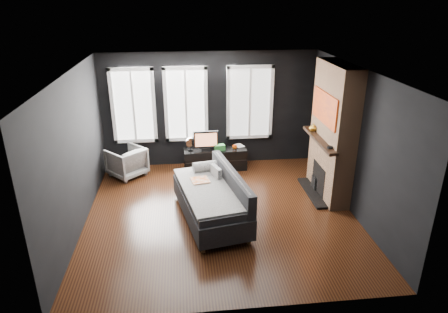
{
  "coord_description": "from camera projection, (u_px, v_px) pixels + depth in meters",
  "views": [
    {
      "loc": [
        -0.66,
        -6.59,
        3.9
      ],
      "look_at": [
        0.1,
        0.3,
        1.05
      ],
      "focal_mm": 32.0,
      "sensor_mm": 36.0,
      "label": 1
    }
  ],
  "objects": [
    {
      "name": "stripe_pillow",
      "position": [
        216.0,
        175.0,
        7.64
      ],
      "size": [
        0.19,
        0.36,
        0.35
      ],
      "primitive_type": "cube",
      "rotation": [
        0.0,
        0.0,
        0.33
      ],
      "color": "gray",
      "rests_on": "sofa"
    },
    {
      "name": "wall_right",
      "position": [
        355.0,
        142.0,
        7.35
      ],
      "size": [
        0.02,
        5.0,
        2.7
      ],
      "primitive_type": "cube",
      "color": "black",
      "rests_on": "ground"
    },
    {
      "name": "storage_box",
      "position": [
        220.0,
        147.0,
        9.28
      ],
      "size": [
        0.26,
        0.2,
        0.13
      ],
      "primitive_type": "cube",
      "rotation": [
        0.0,
        0.0,
        0.23
      ],
      "color": "#297731",
      "rests_on": "media_console"
    },
    {
      "name": "windows",
      "position": [
        189.0,
        66.0,
        8.92
      ],
      "size": [
        4.0,
        0.16,
        1.76
      ],
      "primitive_type": null,
      "color": "white",
      "rests_on": "wall_back"
    },
    {
      "name": "sofa",
      "position": [
        210.0,
        196.0,
        7.27
      ],
      "size": [
        1.47,
        2.32,
        0.93
      ],
      "primitive_type": null,
      "rotation": [
        0.0,
        0.0,
        0.19
      ],
      "color": "#262629",
      "rests_on": "floor"
    },
    {
      "name": "wall_left",
      "position": [
        76.0,
        153.0,
        6.84
      ],
      "size": [
        0.02,
        5.0,
        2.7
      ],
      "primitive_type": "cube",
      "color": "black",
      "rests_on": "ground"
    },
    {
      "name": "book",
      "position": [
        236.0,
        142.0,
        9.46
      ],
      "size": [
        0.18,
        0.08,
        0.25
      ],
      "primitive_type": "imported",
      "rotation": [
        0.0,
        0.0,
        0.36
      ],
      "color": "#B9A893",
      "rests_on": "media_console"
    },
    {
      "name": "ceiling",
      "position": [
        220.0,
        71.0,
        6.58
      ],
      "size": [
        5.0,
        5.0,
        0.0
      ],
      "primitive_type": "plane",
      "color": "white",
      "rests_on": "ground"
    },
    {
      "name": "mantel_clock",
      "position": [
        330.0,
        147.0,
        7.39
      ],
      "size": [
        0.13,
        0.13,
        0.04
      ],
      "primitive_type": "cylinder",
      "rotation": [
        0.0,
        0.0,
        -0.26
      ],
      "color": "black",
      "rests_on": "fireplace"
    },
    {
      "name": "armchair",
      "position": [
        127.0,
        160.0,
        9.06
      ],
      "size": [
        0.99,
        0.98,
        0.74
      ],
      "primitive_type": "imported",
      "rotation": [
        0.0,
        0.0,
        -2.39
      ],
      "color": "white",
      "rests_on": "floor"
    },
    {
      "name": "floor",
      "position": [
        221.0,
        213.0,
        7.61
      ],
      "size": [
        5.0,
        5.0,
        0.0
      ],
      "primitive_type": "plane",
      "color": "black",
      "rests_on": "ground"
    },
    {
      "name": "media_console",
      "position": [
        215.0,
        159.0,
        9.45
      ],
      "size": [
        1.48,
        0.51,
        0.5
      ],
      "primitive_type": null,
      "rotation": [
        0.0,
        0.0,
        0.04
      ],
      "color": "black",
      "rests_on": "floor"
    },
    {
      "name": "desk_fan",
      "position": [
        190.0,
        144.0,
        9.22
      ],
      "size": [
        0.29,
        0.29,
        0.32
      ],
      "primitive_type": null,
      "rotation": [
        0.0,
        0.0,
        0.38
      ],
      "color": "gray",
      "rests_on": "media_console"
    },
    {
      "name": "fireplace",
      "position": [
        333.0,
        132.0,
        7.88
      ],
      "size": [
        0.7,
        1.62,
        2.7
      ],
      "primitive_type": null,
      "color": "#93724C",
      "rests_on": "floor"
    },
    {
      "name": "monitor",
      "position": [
        206.0,
        139.0,
        9.2
      ],
      "size": [
        0.59,
        0.15,
        0.52
      ],
      "primitive_type": null,
      "rotation": [
        0.0,
        0.0,
        0.04
      ],
      "color": "black",
      "rests_on": "media_console"
    },
    {
      "name": "mug",
      "position": [
        235.0,
        147.0,
        9.36
      ],
      "size": [
        0.11,
        0.09,
        0.11
      ],
      "primitive_type": "imported",
      "rotation": [
        0.0,
        0.0,
        0.03
      ],
      "color": "#D34C08",
      "rests_on": "media_console"
    },
    {
      "name": "mantel_vase",
      "position": [
        313.0,
        127.0,
        8.28
      ],
      "size": [
        0.22,
        0.22,
        0.17
      ],
      "primitive_type": "imported",
      "rotation": [
        0.0,
        0.0,
        -0.39
      ],
      "color": "gold",
      "rests_on": "fireplace"
    },
    {
      "name": "wall_back",
      "position": [
        210.0,
        110.0,
        9.39
      ],
      "size": [
        5.0,
        0.02,
        2.7
      ],
      "primitive_type": "cube",
      "color": "black",
      "rests_on": "ground"
    }
  ]
}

